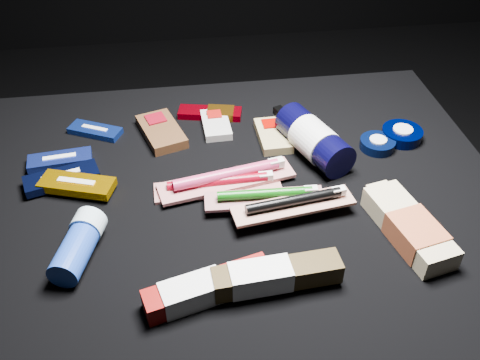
{
  "coord_description": "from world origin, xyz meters",
  "views": [
    {
      "loc": [
        -0.08,
        -0.71,
        1.02
      ],
      "look_at": [
        0.01,
        0.01,
        0.42
      ],
      "focal_mm": 40.0,
      "sensor_mm": 36.0,
      "label": 1
    }
  ],
  "objects": [
    {
      "name": "ground",
      "position": [
        0.0,
        0.0,
        0.0
      ],
      "size": [
        3.0,
        3.0,
        0.0
      ],
      "primitive_type": "plane",
      "color": "black",
      "rests_on": "ground"
    },
    {
      "name": "cloth_table",
      "position": [
        0.0,
        0.0,
        0.2
      ],
      "size": [
        0.98,
        0.78,
        0.4
      ],
      "primitive_type": "cube",
      "color": "black",
      "rests_on": "ground"
    },
    {
      "name": "luna_bar_0",
      "position": [
        -0.25,
        0.22,
        0.41
      ],
      "size": [
        0.11,
        0.08,
        0.01
      ],
      "rotation": [
        0.0,
        0.0,
        -0.45
      ],
      "color": "#153297",
      "rests_on": "cloth_table"
    },
    {
      "name": "luna_bar_1",
      "position": [
        -0.31,
        0.13,
        0.41
      ],
      "size": [
        0.12,
        0.06,
        0.02
      ],
      "rotation": [
        0.0,
        0.0,
        0.11
      ],
      "color": "#1D3199",
      "rests_on": "cloth_table"
    },
    {
      "name": "luna_bar_2",
      "position": [
        -0.3,
        0.07,
        0.41
      ],
      "size": [
        0.14,
        0.08,
        0.02
      ],
      "rotation": [
        0.0,
        0.0,
        0.29
      ],
      "color": "black",
      "rests_on": "cloth_table"
    },
    {
      "name": "luna_bar_3",
      "position": [
        -0.27,
        0.04,
        0.42
      ],
      "size": [
        0.14,
        0.09,
        0.02
      ],
      "rotation": [
        0.0,
        0.0,
        -0.32
      ],
      "color": "#C18400",
      "rests_on": "cloth_table"
    },
    {
      "name": "clif_bar_0",
      "position": [
        -0.12,
        0.2,
        0.41
      ],
      "size": [
        0.1,
        0.14,
        0.02
      ],
      "rotation": [
        0.0,
        0.0,
        0.3
      ],
      "color": "#492C17",
      "rests_on": "cloth_table"
    },
    {
      "name": "clif_bar_1",
      "position": [
        -0.01,
        0.21,
        0.41
      ],
      "size": [
        0.06,
        0.1,
        0.02
      ],
      "rotation": [
        0.0,
        0.0,
        0.04
      ],
      "color": "#B4B4AD",
      "rests_on": "cloth_table"
    },
    {
      "name": "clif_bar_2",
      "position": [
        0.1,
        0.16,
        0.41
      ],
      "size": [
        0.06,
        0.11,
        0.02
      ],
      "rotation": [
        0.0,
        0.0,
        0.03
      ],
      "color": "tan",
      "rests_on": "cloth_table"
    },
    {
      "name": "power_bar",
      "position": [
        -0.01,
        0.25,
        0.41
      ],
      "size": [
        0.14,
        0.07,
        0.02
      ],
      "rotation": [
        0.0,
        0.0,
        -0.22
      ],
      "color": "#88000D",
      "rests_on": "cloth_table"
    },
    {
      "name": "lotion_bottle",
      "position": [
        0.17,
        0.09,
        0.43
      ],
      "size": [
        0.12,
        0.22,
        0.07
      ],
      "rotation": [
        0.0,
        0.0,
        0.36
      ],
      "color": "black",
      "rests_on": "cloth_table"
    },
    {
      "name": "cream_tin_upper",
      "position": [
        0.36,
        0.12,
        0.41
      ],
      "size": [
        0.08,
        0.08,
        0.02
      ],
      "rotation": [
        0.0,
        0.0,
        0.24
      ],
      "color": "black",
      "rests_on": "cloth_table"
    },
    {
      "name": "cream_tin_lower",
      "position": [
        0.3,
        0.1,
        0.41
      ],
      "size": [
        0.07,
        0.07,
        0.02
      ],
      "rotation": [
        0.0,
        0.0,
        -0.03
      ],
      "color": "black",
      "rests_on": "cloth_table"
    },
    {
      "name": "bodywash_bottle",
      "position": [
        0.27,
        -0.14,
        0.42
      ],
      "size": [
        0.1,
        0.2,
        0.04
      ],
      "rotation": [
        0.0,
        0.0,
        0.22
      ],
      "color": "beige",
      "rests_on": "cloth_table"
    },
    {
      "name": "deodorant_stick",
      "position": [
        -0.25,
        -0.12,
        0.42
      ],
      "size": [
        0.08,
        0.13,
        0.05
      ],
      "rotation": [
        0.0,
        0.0,
        -0.29
      ],
      "color": "#1C41AC",
      "rests_on": "cloth_table"
    },
    {
      "name": "toothbrush_pack_0",
      "position": [
        -0.02,
        0.02,
        0.41
      ],
      "size": [
        0.23,
        0.06,
        0.03
      ],
      "rotation": [
        0.0,
        0.0,
        0.02
      ],
      "color": "beige",
      "rests_on": "cloth_table"
    },
    {
      "name": "toothbrush_pack_1",
      "position": [
        -0.0,
        0.02,
        0.42
      ],
      "size": [
        0.25,
        0.1,
        0.03
      ],
      "rotation": [
        0.0,
        0.0,
        0.2
      ],
      "color": "beige",
      "rests_on": "cloth_table"
    },
    {
      "name": "toothbrush_pack_2",
      "position": [
        0.05,
        -0.04,
        0.42
      ],
      "size": [
        0.21,
        0.06,
        0.02
      ],
      "rotation": [
        0.0,
        0.0,
        -0.05
      ],
      "color": "#A7A29B",
      "rests_on": "cloth_table"
    },
    {
      "name": "toothbrush_pack_3",
      "position": [
        0.1,
        -0.07,
        0.43
      ],
      "size": [
        0.21,
        0.08,
        0.02
      ],
      "rotation": [
        0.0,
        0.0,
        0.14
      ],
      "color": "silver",
      "rests_on": "cloth_table"
    },
    {
      "name": "toothpaste_carton_red",
      "position": [
        -0.07,
        -0.22,
        0.42
      ],
      "size": [
        0.19,
        0.09,
        0.04
      ],
      "rotation": [
        0.0,
        0.0,
        0.26
      ],
      "color": "#800704",
      "rests_on": "cloth_table"
    },
    {
      "name": "toothpaste_carton_green",
      "position": [
        0.03,
        -0.21,
        0.42
      ],
      "size": [
        0.19,
        0.05,
        0.04
      ],
      "rotation": [
        0.0,
        0.0,
        0.07
      ],
      "color": "#3A2B10",
      "rests_on": "cloth_table"
    }
  ]
}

